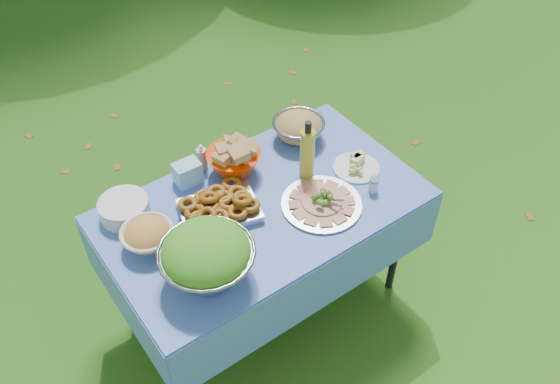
# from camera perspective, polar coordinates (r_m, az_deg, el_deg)

# --- Properties ---
(ground) EXTENTS (80.00, 80.00, 0.00)m
(ground) POSITION_cam_1_polar(r_m,az_deg,el_deg) (3.31, -1.40, -10.43)
(ground) COLOR #143C0A
(ground) RESTS_ON ground
(picnic_table) EXTENTS (1.46, 0.86, 0.76)m
(picnic_table) POSITION_cam_1_polar(r_m,az_deg,el_deg) (3.00, -1.53, -6.26)
(picnic_table) COLOR #84BDFF
(picnic_table) RESTS_ON ground
(salad_bowl) EXTENTS (0.47, 0.47, 0.26)m
(salad_bowl) POSITION_cam_1_polar(r_m,az_deg,el_deg) (2.36, -7.07, -6.19)
(salad_bowl) COLOR gray
(salad_bowl) RESTS_ON picnic_table
(pasta_bowl_white) EXTENTS (0.27, 0.27, 0.12)m
(pasta_bowl_white) POSITION_cam_1_polar(r_m,az_deg,el_deg) (2.57, -12.65, -4.02)
(pasta_bowl_white) COLOR silver
(pasta_bowl_white) RESTS_ON picnic_table
(plate_stack) EXTENTS (0.29, 0.29, 0.08)m
(plate_stack) POSITION_cam_1_polar(r_m,az_deg,el_deg) (2.73, -14.76, -1.54)
(plate_stack) COLOR silver
(plate_stack) RESTS_ON picnic_table
(wipes_box) EXTENTS (0.13, 0.09, 0.11)m
(wipes_box) POSITION_cam_1_polar(r_m,az_deg,el_deg) (2.82, -8.89, 1.83)
(wipes_box) COLOR #8BC9DA
(wipes_box) RESTS_ON picnic_table
(sanitizer_bottle) EXTENTS (0.06, 0.06, 0.14)m
(sanitizer_bottle) POSITION_cam_1_polar(r_m,az_deg,el_deg) (2.87, -7.54, 3.38)
(sanitizer_bottle) COLOR pink
(sanitizer_bottle) RESTS_ON picnic_table
(bread_bowl) EXTENTS (0.31, 0.31, 0.18)m
(bread_bowl) POSITION_cam_1_polar(r_m,az_deg,el_deg) (2.83, -4.47, 3.34)
(bread_bowl) COLOR #E63800
(bread_bowl) RESTS_ON picnic_table
(pasta_bowl_steel) EXTENTS (0.29, 0.29, 0.14)m
(pasta_bowl_steel) POSITION_cam_1_polar(r_m,az_deg,el_deg) (3.03, 1.80, 6.29)
(pasta_bowl_steel) COLOR gray
(pasta_bowl_steel) RESTS_ON picnic_table
(fried_tray) EXTENTS (0.40, 0.33, 0.08)m
(fried_tray) POSITION_cam_1_polar(r_m,az_deg,el_deg) (2.66, -5.87, -1.52)
(fried_tray) COLOR silver
(fried_tray) RESTS_ON picnic_table
(charcuterie_platter) EXTENTS (0.38, 0.38, 0.08)m
(charcuterie_platter) POSITION_cam_1_polar(r_m,az_deg,el_deg) (2.69, 4.05, -0.63)
(charcuterie_platter) COLOR #B0B1B9
(charcuterie_platter) RESTS_ON picnic_table
(oil_bottle) EXTENTS (0.09, 0.09, 0.32)m
(oil_bottle) POSITION_cam_1_polar(r_m,az_deg,el_deg) (2.76, 2.64, 4.12)
(oil_bottle) COLOR gold
(oil_bottle) RESTS_ON picnic_table
(cheese_plate) EXTENTS (0.26, 0.26, 0.06)m
(cheese_plate) POSITION_cam_1_polar(r_m,az_deg,el_deg) (2.89, 7.39, 2.71)
(cheese_plate) COLOR silver
(cheese_plate) RESTS_ON picnic_table
(shaker) EXTENTS (0.05, 0.05, 0.07)m
(shaker) POSITION_cam_1_polar(r_m,az_deg,el_deg) (2.79, 9.01, 0.69)
(shaker) COLOR silver
(shaker) RESTS_ON picnic_table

